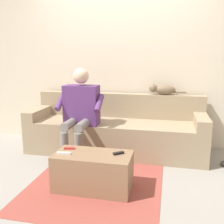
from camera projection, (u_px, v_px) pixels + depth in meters
The scene contains 10 objects.
ground_plane at pixel (103, 171), 3.11m from camera, with size 8.00×8.00×0.00m, color gray.
back_wall at pixel (121, 65), 3.94m from camera, with size 4.52×0.06×2.43m, color beige.
couch at pixel (116, 132), 3.73m from camera, with size 2.49×0.75×0.81m.
coffee_table at pixel (93, 171), 2.68m from camera, with size 0.79×0.41×0.38m.
person_solo_seated at pixel (80, 109), 3.39m from camera, with size 0.60×0.58×1.20m.
cat_on_backrest at pixel (163, 89), 3.72m from camera, with size 0.53×0.14×0.16m.
remote_white at pixel (64, 153), 2.63m from camera, with size 0.14×0.03×0.02m, color white.
remote_black at pixel (119, 153), 2.63m from camera, with size 0.11×0.04×0.02m, color black.
remote_red at pixel (69, 148), 2.77m from camera, with size 0.11×0.03×0.02m, color #B73333.
floor_rug at pixel (97, 181), 2.86m from camera, with size 1.40×1.65×0.01m, color #9E473D.
Camera 1 is at (-0.73, 3.40, 1.36)m, focal length 41.64 mm.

